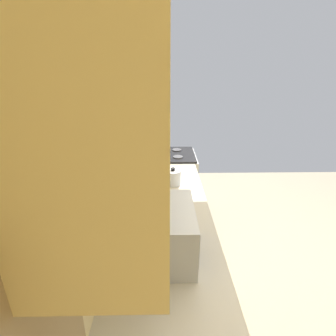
{
  "coord_description": "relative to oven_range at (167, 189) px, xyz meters",
  "views": [
    {
      "loc": [
        -1.57,
        1.18,
        1.89
      ],
      "look_at": [
        -0.33,
        1.16,
        1.39
      ],
      "focal_mm": 28.03,
      "sensor_mm": 36.0,
      "label": 1
    }
  ],
  "objects": [
    {
      "name": "ground_plane",
      "position": [
        -1.33,
        -1.15,
        -0.46
      ],
      "size": [
        5.81,
        5.81,
        0.0
      ],
      "primitive_type": "plane",
      "color": "gray"
    },
    {
      "name": "kettle",
      "position": [
        -0.79,
        -0.04,
        0.5
      ],
      "size": [
        0.19,
        0.14,
        0.16
      ],
      "color": "#B7BABF",
      "rests_on": "counter_run"
    },
    {
      "name": "microwave",
      "position": [
        -1.69,
        0.04,
        0.57
      ],
      "size": [
        0.46,
        0.35,
        0.28
      ],
      "color": "#B7BABF",
      "rests_on": "counter_run"
    },
    {
      "name": "bowl",
      "position": [
        -1.21,
        -0.04,
        0.45
      ],
      "size": [
        0.15,
        0.15,
        0.04
      ],
      "color": "silver",
      "rests_on": "counter_run"
    },
    {
      "name": "wall_back",
      "position": [
        -1.33,
        0.4,
        0.9
      ],
      "size": [
        3.75,
        0.12,
        2.71
      ],
      "primitive_type": "cube",
      "color": "beige",
      "rests_on": "ground_plane"
    },
    {
      "name": "window_back_wall",
      "position": [
        -2.46,
        0.33,
        0.85
      ],
      "size": [
        0.43,
        0.02,
        0.69
      ],
      "color": "#997A4C"
    },
    {
      "name": "upper_cabinets",
      "position": [
        -1.71,
        0.18,
        1.34
      ],
      "size": [
        1.66,
        0.31,
        0.69
      ],
      "color": "#F7D582"
    },
    {
      "name": "counter_run",
      "position": [
        -1.71,
        0.03,
        -0.01
      ],
      "size": [
        2.85,
        0.65,
        0.89
      ],
      "color": "#F1DE80",
      "rests_on": "ground_plane"
    },
    {
      "name": "oven_range",
      "position": [
        0.0,
        0.0,
        0.0
      ],
      "size": [
        0.58,
        0.69,
        1.07
      ],
      "color": "#B7BABF",
      "rests_on": "ground_plane"
    }
  ]
}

